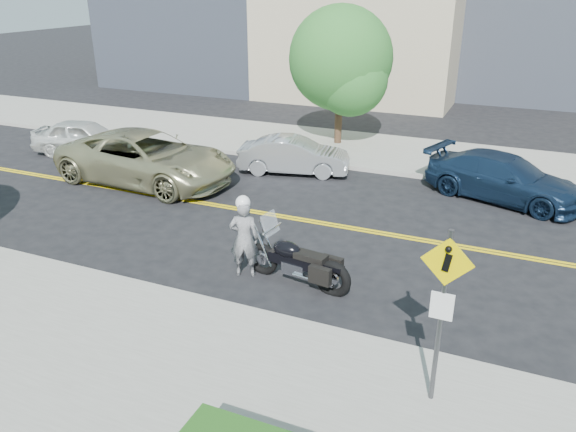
{
  "coord_description": "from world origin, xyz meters",
  "views": [
    {
      "loc": [
        4.95,
        -13.91,
        6.43
      ],
      "look_at": [
        0.02,
        -2.51,
        1.2
      ],
      "focal_mm": 35.0,
      "sensor_mm": 36.0,
      "label": 1
    }
  ],
  "objects_px": {
    "parked_car_silver": "(294,155)",
    "parked_car_blue": "(504,178)",
    "motorcyclist": "(244,236)",
    "pedestrian_sign": "(442,302)",
    "suv": "(147,158)",
    "motorcycle": "(298,252)",
    "parked_car_white": "(85,137)"
  },
  "relations": [
    {
      "from": "parked_car_blue",
      "to": "pedestrian_sign",
      "type": "bearing_deg",
      "value": -163.36
    },
    {
      "from": "parked_car_silver",
      "to": "suv",
      "type": "bearing_deg",
      "value": 111.41
    },
    {
      "from": "parked_car_silver",
      "to": "pedestrian_sign",
      "type": "bearing_deg",
      "value": -160.3
    },
    {
      "from": "parked_car_white",
      "to": "motorcyclist",
      "type": "bearing_deg",
      "value": -135.91
    },
    {
      "from": "pedestrian_sign",
      "to": "parked_car_white",
      "type": "xyz_separation_m",
      "value": [
        -15.28,
        9.11,
        -1.27
      ]
    },
    {
      "from": "motorcycle",
      "to": "suv",
      "type": "height_order",
      "value": "suv"
    },
    {
      "from": "motorcycle",
      "to": "parked_car_blue",
      "type": "relative_size",
      "value": 0.53
    },
    {
      "from": "parked_car_white",
      "to": "motorcycle",
      "type": "bearing_deg",
      "value": -132.59
    },
    {
      "from": "pedestrian_sign",
      "to": "motorcyclist",
      "type": "height_order",
      "value": "pedestrian_sign"
    },
    {
      "from": "pedestrian_sign",
      "to": "parked_car_silver",
      "type": "relative_size",
      "value": 0.76
    },
    {
      "from": "motorcycle",
      "to": "suv",
      "type": "distance_m",
      "value": 8.6
    },
    {
      "from": "parked_car_silver",
      "to": "parked_car_blue",
      "type": "xyz_separation_m",
      "value": [
        7.08,
        0.16,
        0.06
      ]
    },
    {
      "from": "pedestrian_sign",
      "to": "parked_car_blue",
      "type": "bearing_deg",
      "value": 88.05
    },
    {
      "from": "motorcycle",
      "to": "pedestrian_sign",
      "type": "bearing_deg",
      "value": -30.99
    },
    {
      "from": "motorcycle",
      "to": "parked_car_blue",
      "type": "xyz_separation_m",
      "value": [
        3.89,
        7.52,
        -0.08
      ]
    },
    {
      "from": "motorcyclist",
      "to": "parked_car_blue",
      "type": "xyz_separation_m",
      "value": [
        5.18,
        7.64,
        -0.28
      ]
    },
    {
      "from": "motorcyclist",
      "to": "motorcycle",
      "type": "height_order",
      "value": "motorcyclist"
    },
    {
      "from": "pedestrian_sign",
      "to": "motorcyclist",
      "type": "distance_m",
      "value": 5.64
    },
    {
      "from": "suv",
      "to": "parked_car_blue",
      "type": "height_order",
      "value": "suv"
    },
    {
      "from": "motorcycle",
      "to": "motorcyclist",
      "type": "bearing_deg",
      "value": -167.01
    },
    {
      "from": "motorcyclist",
      "to": "parked_car_blue",
      "type": "relative_size",
      "value": 0.41
    },
    {
      "from": "motorcyclist",
      "to": "parked_car_silver",
      "type": "relative_size",
      "value": 0.51
    },
    {
      "from": "pedestrian_sign",
      "to": "suv",
      "type": "xyz_separation_m",
      "value": [
        -10.91,
        7.28,
        -1.09
      ]
    },
    {
      "from": "motorcyclist",
      "to": "parked_car_white",
      "type": "relative_size",
      "value": 0.5
    },
    {
      "from": "pedestrian_sign",
      "to": "motorcyclist",
      "type": "xyz_separation_m",
      "value": [
        -4.83,
        2.74,
        -0.97
      ]
    },
    {
      "from": "parked_car_white",
      "to": "parked_car_silver",
      "type": "relative_size",
      "value": 1.02
    },
    {
      "from": "motorcycle",
      "to": "parked_car_silver",
      "type": "distance_m",
      "value": 8.02
    },
    {
      "from": "suv",
      "to": "parked_car_silver",
      "type": "height_order",
      "value": "suv"
    },
    {
      "from": "suv",
      "to": "pedestrian_sign",
      "type": "bearing_deg",
      "value": -120.9
    },
    {
      "from": "parked_car_white",
      "to": "pedestrian_sign",
      "type": "bearing_deg",
      "value": -135.36
    },
    {
      "from": "suv",
      "to": "parked_car_blue",
      "type": "bearing_deg",
      "value": -71.8
    },
    {
      "from": "parked_car_silver",
      "to": "parked_car_blue",
      "type": "relative_size",
      "value": 0.8
    }
  ]
}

